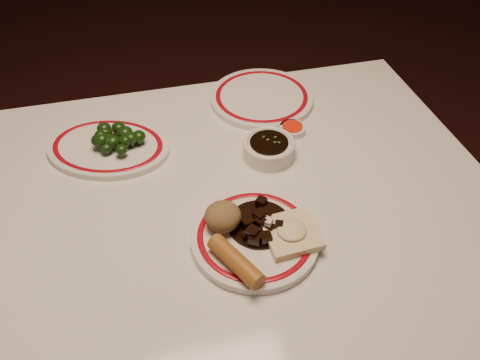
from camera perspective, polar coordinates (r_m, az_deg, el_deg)
The scene contains 13 objects.
ground at distance 1.61m, azimuth -1.69°, elevation -21.12°, with size 7.00×7.00×0.00m, color black.
dining_table at distance 1.05m, azimuth -2.43°, elevation -5.85°, with size 1.20×0.90×0.75m.
main_plate at distance 0.90m, azimuth 1.84°, elevation -6.95°, with size 0.29×0.29×0.02m.
rice_mound at distance 0.89m, azimuth -2.10°, elevation -4.45°, with size 0.07×0.07×0.05m, color brown.
spring_roll at distance 0.84m, azimuth -0.52°, elevation -9.86°, with size 0.03×0.03×0.12m, color #9E6527.
fried_wonton at distance 0.89m, azimuth 6.26°, elevation -6.38°, with size 0.11×0.11×0.03m.
stirfry_heap at distance 0.90m, azimuth 2.45°, elevation -5.31°, with size 0.12×0.12×0.03m.
broccoli_plate at distance 1.14m, azimuth -15.76°, elevation 3.89°, with size 0.35×0.33×0.02m.
broccoli_pile at distance 1.11m, azimuth -15.41°, elevation 4.96°, with size 0.12×0.11×0.05m.
soy_bowl at distance 1.07m, azimuth 3.52°, elevation 3.77°, with size 0.12×0.12×0.04m.
sweet_sour_dish at distance 1.16m, azimuth 6.38°, elevation 6.19°, with size 0.06×0.06×0.02m.
mustard_dish at distance 1.12m, azimuth 3.34°, elevation 4.93°, with size 0.06×0.06×0.02m.
far_plate at distance 1.26m, azimuth 2.65°, elevation 10.01°, with size 0.28×0.28×0.02m.
Camera 1 is at (-0.12, -0.67, 1.46)m, focal length 35.00 mm.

